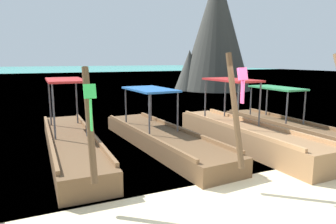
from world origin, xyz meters
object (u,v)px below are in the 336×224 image
Objects in this scene: karst_rock at (215,32)px; longtail_boat_green_ribbon at (71,143)px; longtail_boat_pink_ribbon at (161,137)px; longtail_boat_turquoise_ribbon at (245,135)px; longtail_boat_yellow_ribbon at (291,129)px.

longtail_boat_green_ribbon is at bearing -134.51° from karst_rock.
karst_rock reaches higher than longtail_boat_pink_ribbon.
longtail_boat_turquoise_ribbon is (2.29, -1.03, 0.08)m from longtail_boat_pink_ribbon.
longtail_boat_turquoise_ribbon is at bearing -175.04° from longtail_boat_yellow_ribbon.
karst_rock is (13.73, 13.97, 4.56)m from longtail_boat_green_ribbon.
longtail_boat_green_ribbon is 20.11m from karst_rock.
longtail_boat_green_ribbon is 5.07m from longtail_boat_turquoise_ribbon.
longtail_boat_green_ribbon is 1.01× the size of longtail_boat_pink_ribbon.
longtail_boat_yellow_ribbon reaches higher than longtail_boat_turquoise_ribbon.
longtail_boat_turquoise_ribbon is at bearing -24.23° from longtail_boat_pink_ribbon.
karst_rock reaches higher than longtail_boat_turquoise_ribbon.
longtail_boat_yellow_ribbon is 17.29m from karst_rock.
longtail_boat_pink_ribbon is 1.04× the size of longtail_boat_yellow_ribbon.
longtail_boat_yellow_ribbon is (6.93, -1.25, -0.02)m from longtail_boat_green_ribbon.
longtail_boat_yellow_ribbon is at bearing -10.26° from longtail_boat_green_ribbon.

